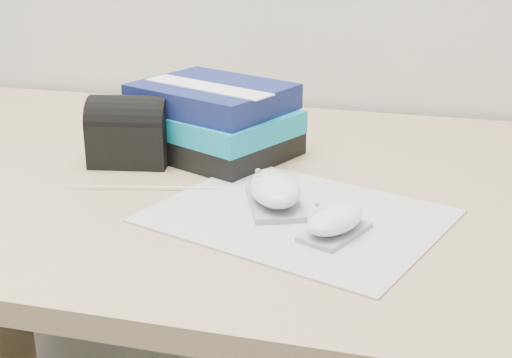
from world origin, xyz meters
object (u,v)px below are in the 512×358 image
(pouch, at_px, (130,131))
(book_stack, at_px, (214,120))
(mouse_front, at_px, (335,221))
(mouse_rear, at_px, (275,191))
(desk, at_px, (326,307))

(pouch, bearing_deg, book_stack, 34.16)
(mouse_front, relative_size, pouch, 0.81)
(mouse_rear, bearing_deg, mouse_front, -36.84)
(mouse_rear, xyz_separation_m, pouch, (-0.25, 0.12, 0.03))
(mouse_rear, distance_m, book_stack, 0.24)
(mouse_rear, distance_m, pouch, 0.28)
(desk, bearing_deg, pouch, -170.70)
(mouse_front, bearing_deg, pouch, 151.69)
(desk, relative_size, book_stack, 5.68)
(mouse_front, distance_m, pouch, 0.39)
(book_stack, bearing_deg, desk, -7.58)
(desk, distance_m, book_stack, 0.35)
(mouse_rear, relative_size, mouse_front, 1.27)
(desk, xyz_separation_m, pouch, (-0.30, -0.05, 0.28))
(pouch, bearing_deg, mouse_front, -28.31)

